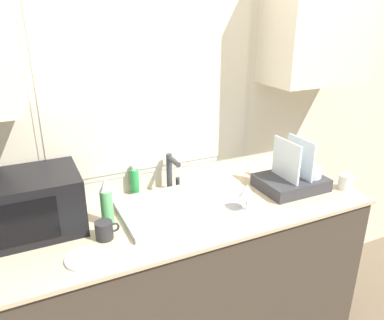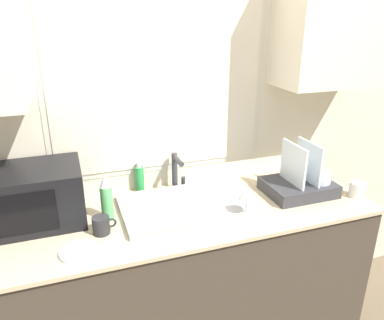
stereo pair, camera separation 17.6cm
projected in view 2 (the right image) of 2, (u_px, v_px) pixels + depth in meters
name	position (u px, v px, depth m)	size (l,w,h in m)	color
countertop	(181.00, 285.00, 2.05)	(2.00, 0.67, 0.92)	#42382D
wall_back	(161.00, 102.00, 1.97)	(6.00, 0.38, 2.60)	beige
sink_basin	(189.00, 205.00, 1.91)	(0.68, 0.42, 0.03)	#9EA0A5
faucet	(176.00, 169.00, 2.07)	(0.08, 0.15, 0.21)	#333338
microwave	(30.00, 196.00, 1.73)	(0.47, 0.34, 0.27)	black
dish_rack	(301.00, 183.00, 2.04)	(0.36, 0.27, 0.29)	#333338
spray_bottle	(106.00, 198.00, 1.77)	(0.06, 0.06, 0.23)	#59B266
soap_bottle	(140.00, 179.00, 2.06)	(0.05, 0.05, 0.17)	#268C3F
mug_near_sink	(101.00, 225.00, 1.67)	(0.11, 0.08, 0.08)	#262628
wine_glass	(247.00, 195.00, 1.77)	(0.08, 0.08, 0.17)	silver
mug_by_rack	(357.00, 189.00, 2.01)	(0.11, 0.08, 0.08)	white
small_plate	(79.00, 252.00, 1.55)	(0.16, 0.16, 0.01)	silver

